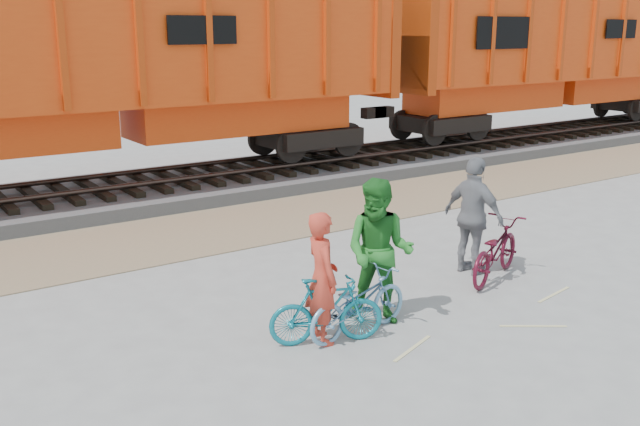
{
  "coord_description": "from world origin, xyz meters",
  "views": [
    {
      "loc": [
        -6.58,
        -6.91,
        3.9
      ],
      "look_at": [
        -0.83,
        1.5,
        1.24
      ],
      "focal_mm": 40.0,
      "sensor_mm": 36.0,
      "label": 1
    }
  ],
  "objects_px": {
    "bicycle_maroon": "(495,250)",
    "person_solo": "(322,278)",
    "person_woman": "(474,216)",
    "person_man": "(379,252)",
    "hopper_car_right": "(552,54)",
    "hopper_car_center": "(116,68)",
    "bicycle_blue": "(358,303)",
    "bicycle_teal": "(326,311)"
  },
  "relations": [
    {
      "from": "bicycle_blue",
      "to": "bicycle_teal",
      "type": "height_order",
      "value": "bicycle_teal"
    },
    {
      "from": "bicycle_maroon",
      "to": "person_woman",
      "type": "height_order",
      "value": "person_woman"
    },
    {
      "from": "person_man",
      "to": "person_woman",
      "type": "bearing_deg",
      "value": 68.47
    },
    {
      "from": "hopper_car_right",
      "to": "person_solo",
      "type": "xyz_separation_m",
      "value": [
        -15.57,
        -8.95,
        -2.15
      ]
    },
    {
      "from": "hopper_car_center",
      "to": "hopper_car_right",
      "type": "height_order",
      "value": "same"
    },
    {
      "from": "person_solo",
      "to": "person_woman",
      "type": "bearing_deg",
      "value": -65.21
    },
    {
      "from": "hopper_car_right",
      "to": "bicycle_teal",
      "type": "xyz_separation_m",
      "value": [
        -15.58,
        -9.06,
        -2.56
      ]
    },
    {
      "from": "hopper_car_center",
      "to": "bicycle_teal",
      "type": "distance_m",
      "value": 9.43
    },
    {
      "from": "bicycle_blue",
      "to": "person_man",
      "type": "xyz_separation_m",
      "value": [
        0.49,
        0.2,
        0.56
      ]
    },
    {
      "from": "bicycle_teal",
      "to": "person_solo",
      "type": "bearing_deg",
      "value": 19.27
    },
    {
      "from": "bicycle_blue",
      "to": "bicycle_teal",
      "type": "distance_m",
      "value": 0.51
    },
    {
      "from": "hopper_car_center",
      "to": "bicycle_teal",
      "type": "relative_size",
      "value": 9.53
    },
    {
      "from": "bicycle_maroon",
      "to": "person_man",
      "type": "bearing_deg",
      "value": 73.4
    },
    {
      "from": "person_solo",
      "to": "person_man",
      "type": "xyz_separation_m",
      "value": [
        0.99,
        0.1,
        0.14
      ]
    },
    {
      "from": "hopper_car_right",
      "to": "person_man",
      "type": "height_order",
      "value": "hopper_car_right"
    },
    {
      "from": "bicycle_blue",
      "to": "person_man",
      "type": "height_order",
      "value": "person_man"
    },
    {
      "from": "hopper_car_right",
      "to": "bicycle_teal",
      "type": "bearing_deg",
      "value": -149.83
    },
    {
      "from": "hopper_car_right",
      "to": "hopper_car_center",
      "type": "bearing_deg",
      "value": 180.0
    },
    {
      "from": "person_woman",
      "to": "bicycle_maroon",
      "type": "bearing_deg",
      "value": -171.79
    },
    {
      "from": "person_woman",
      "to": "person_solo",
      "type": "bearing_deg",
      "value": 96.59
    },
    {
      "from": "person_man",
      "to": "person_solo",
      "type": "bearing_deg",
      "value": -121.1
    },
    {
      "from": "hopper_car_center",
      "to": "person_man",
      "type": "height_order",
      "value": "hopper_car_center"
    },
    {
      "from": "hopper_car_center",
      "to": "bicycle_teal",
      "type": "height_order",
      "value": "hopper_car_center"
    },
    {
      "from": "bicycle_teal",
      "to": "bicycle_maroon",
      "type": "relative_size",
      "value": 0.81
    },
    {
      "from": "person_man",
      "to": "person_woman",
      "type": "distance_m",
      "value": 2.57
    },
    {
      "from": "person_man",
      "to": "bicycle_maroon",
      "type": "bearing_deg",
      "value": 59.34
    },
    {
      "from": "bicycle_maroon",
      "to": "person_solo",
      "type": "bearing_deg",
      "value": 73.28
    },
    {
      "from": "bicycle_teal",
      "to": "person_woman",
      "type": "relative_size",
      "value": 0.76
    },
    {
      "from": "bicycle_teal",
      "to": "hopper_car_right",
      "type": "bearing_deg",
      "value": -37.7
    },
    {
      "from": "person_man",
      "to": "person_woman",
      "type": "relative_size",
      "value": 1.03
    },
    {
      "from": "hopper_car_center",
      "to": "person_solo",
      "type": "distance_m",
      "value": 9.22
    },
    {
      "from": "hopper_car_right",
      "to": "person_solo",
      "type": "distance_m",
      "value": 18.09
    },
    {
      "from": "hopper_car_center",
      "to": "bicycle_maroon",
      "type": "xyz_separation_m",
      "value": [
        3.01,
        -8.59,
        -2.53
      ]
    },
    {
      "from": "bicycle_maroon",
      "to": "person_solo",
      "type": "height_order",
      "value": "person_solo"
    },
    {
      "from": "hopper_car_right",
      "to": "bicycle_blue",
      "type": "bearing_deg",
      "value": -149.01
    },
    {
      "from": "hopper_car_right",
      "to": "person_man",
      "type": "xyz_separation_m",
      "value": [
        -14.58,
        -8.86,
        -2.02
      ]
    },
    {
      "from": "bicycle_teal",
      "to": "person_solo",
      "type": "height_order",
      "value": "person_solo"
    },
    {
      "from": "bicycle_teal",
      "to": "bicycle_maroon",
      "type": "distance_m",
      "value": 3.62
    },
    {
      "from": "bicycle_maroon",
      "to": "person_man",
      "type": "relative_size",
      "value": 0.91
    },
    {
      "from": "hopper_car_center",
      "to": "bicycle_maroon",
      "type": "bearing_deg",
      "value": -70.69
    },
    {
      "from": "hopper_car_center",
      "to": "person_solo",
      "type": "xyz_separation_m",
      "value": [
        -0.57,
        -8.95,
        -2.15
      ]
    },
    {
      "from": "hopper_car_center",
      "to": "bicycle_teal",
      "type": "xyz_separation_m",
      "value": [
        -0.58,
        -9.06,
        -2.56
      ]
    }
  ]
}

